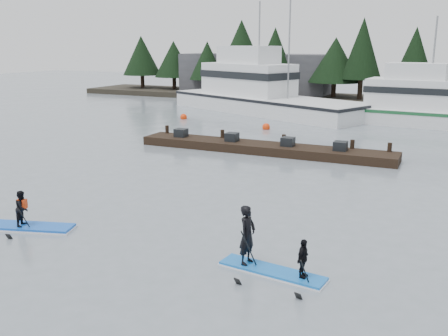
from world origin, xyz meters
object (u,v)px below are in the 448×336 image
at_px(floating_dock, 263,148).
at_px(fishing_boat_large, 261,102).
at_px(fishing_boat_medium, 432,117).
at_px(paddleboard_solo, 24,217).
at_px(paddleboard_duo, 265,250).

bearing_deg(floating_dock, fishing_boat_large, 110.86).
bearing_deg(fishing_boat_medium, fishing_boat_large, 177.46).
height_order(fishing_boat_large, paddleboard_solo, fishing_boat_large).
distance_m(fishing_boat_large, floating_dock, 17.97).
xyz_separation_m(fishing_boat_medium, floating_dock, (-8.23, -15.08, -0.41)).
height_order(fishing_boat_medium, paddleboard_duo, fishing_boat_medium).
xyz_separation_m(fishing_boat_large, floating_dock, (6.72, -16.66, -0.61)).
bearing_deg(paddleboard_duo, floating_dock, 117.50).
relative_size(fishing_boat_medium, floating_dock, 1.05).
bearing_deg(fishing_boat_medium, paddleboard_solo, -106.70).
distance_m(fishing_boat_large, paddleboard_solo, 32.08).
distance_m(floating_dock, paddleboard_duo, 15.82).
relative_size(fishing_boat_medium, paddleboard_solo, 4.59).
xyz_separation_m(fishing_boat_large, paddleboard_duo, (12.53, -31.36, -0.21)).
height_order(floating_dock, paddleboard_duo, paddleboard_duo).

